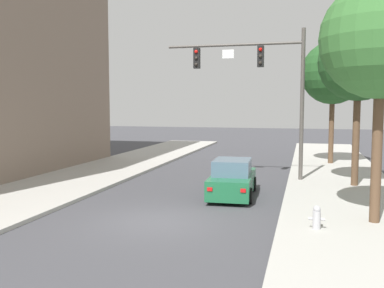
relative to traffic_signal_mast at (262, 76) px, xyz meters
name	(u,v)px	position (x,y,z in m)	size (l,w,h in m)	color
ground_plane	(156,221)	(-2.60, -8.74, -5.36)	(120.00, 120.00, 0.00)	#424247
sidewalk_right	(363,234)	(3.90, -8.74, -5.29)	(5.00, 60.00, 0.15)	#B2AFA8
traffic_signal_mast	(262,76)	(0.00, 0.00, 0.00)	(7.02, 0.38, 7.50)	#514C47
car_lead_green	(232,180)	(-0.77, -4.14, -4.64)	(2.00, 4.32, 1.60)	#1E663D
fire_hydrant	(317,217)	(2.58, -8.79, -4.86)	(0.48, 0.24, 0.72)	#B2B2B7
street_tree_nearest	(381,39)	(4.39, -7.52, 0.54)	(3.75, 3.75, 7.66)	brown
street_tree_second	(359,62)	(4.46, -0.97, 0.48)	(3.62, 3.62, 7.53)	brown
street_tree_third	(333,73)	(3.80, 6.83, 0.54)	(4.00, 4.00, 7.78)	brown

